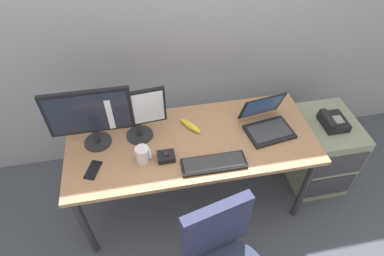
% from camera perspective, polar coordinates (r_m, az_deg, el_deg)
% --- Properties ---
extents(ground_plane, '(8.00, 8.00, 0.00)m').
position_cam_1_polar(ground_plane, '(2.76, 0.00, -12.40)').
color(ground_plane, '#454A54').
extents(desk, '(1.68, 0.70, 0.73)m').
position_cam_1_polar(desk, '(2.23, 0.00, -3.51)').
color(desk, '#A67954').
rests_on(desk, ground).
extents(file_cabinet, '(0.42, 0.53, 0.64)m').
position_cam_1_polar(file_cabinet, '(2.84, 21.56, -3.80)').
color(file_cabinet, gray).
rests_on(file_cabinet, ground).
extents(desk_phone, '(0.17, 0.20, 0.09)m').
position_cam_1_polar(desk_phone, '(2.59, 23.63, 1.07)').
color(desk_phone, black).
rests_on(desk_phone, file_cabinet).
extents(monitor_main, '(0.53, 0.18, 0.44)m').
position_cam_1_polar(monitor_main, '(2.08, -17.61, 2.15)').
color(monitor_main, '#262628').
rests_on(monitor_main, desk).
extents(monitor_side, '(0.39, 0.18, 0.38)m').
position_cam_1_polar(monitor_side, '(2.09, -9.86, 2.68)').
color(monitor_side, '#262628').
rests_on(monitor_side, desk).
extents(keyboard, '(0.41, 0.14, 0.03)m').
position_cam_1_polar(keyboard, '(2.04, 3.88, -6.26)').
color(keyboard, black).
rests_on(keyboard, desk).
extents(laptop, '(0.35, 0.34, 0.23)m').
position_cam_1_polar(laptop, '(2.28, 13.04, 1.01)').
color(laptop, black).
rests_on(laptop, desk).
extents(trackball_mouse, '(0.11, 0.09, 0.07)m').
position_cam_1_polar(trackball_mouse, '(2.06, -4.60, -5.01)').
color(trackball_mouse, black).
rests_on(trackball_mouse, desk).
extents(coffee_mug, '(0.10, 0.09, 0.12)m').
position_cam_1_polar(coffee_mug, '(2.04, -8.63, -4.67)').
color(coffee_mug, silver).
rests_on(coffee_mug, desk).
extents(cell_phone, '(0.12, 0.16, 0.01)m').
position_cam_1_polar(cell_phone, '(2.10, -17.08, -7.10)').
color(cell_phone, black).
rests_on(cell_phone, desk).
extents(banana, '(0.15, 0.18, 0.04)m').
position_cam_1_polar(banana, '(2.25, -0.28, 0.41)').
color(banana, yellow).
rests_on(banana, desk).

